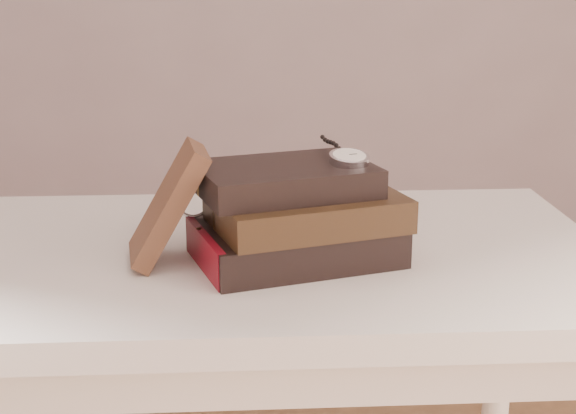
{
  "coord_description": "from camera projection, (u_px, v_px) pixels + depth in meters",
  "views": [
    {
      "loc": [
        -0.03,
        -0.78,
        1.14
      ],
      "look_at": [
        0.04,
        0.3,
        0.82
      ],
      "focal_mm": 51.68,
      "sensor_mm": 36.0,
      "label": 1
    }
  ],
  "objects": [
    {
      "name": "book_stack",
      "position": [
        296.0,
        216.0,
        1.13
      ],
      "size": [
        0.31,
        0.25,
        0.13
      ],
      "color": "black",
      "rests_on": "table"
    },
    {
      "name": "eyeglasses",
      "position": [
        211.0,
        196.0,
        1.18
      ],
      "size": [
        0.14,
        0.15,
        0.05
      ],
      "color": "silver",
      "rests_on": "book_stack"
    },
    {
      "name": "journal",
      "position": [
        168.0,
        204.0,
        1.11
      ],
      "size": [
        0.12,
        0.12,
        0.16
      ],
      "primitive_type": "cube",
      "rotation": [
        0.0,
        0.53,
        0.15
      ],
      "color": "#3D2317",
      "rests_on": "table"
    },
    {
      "name": "table",
      "position": [
        261.0,
        307.0,
        1.22
      ],
      "size": [
        1.0,
        0.6,
        0.75
      ],
      "color": "silver",
      "rests_on": "ground"
    },
    {
      "name": "pocket_watch",
      "position": [
        348.0,
        157.0,
        1.12
      ],
      "size": [
        0.07,
        0.16,
        0.02
      ],
      "color": "silver",
      "rests_on": "book_stack"
    }
  ]
}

